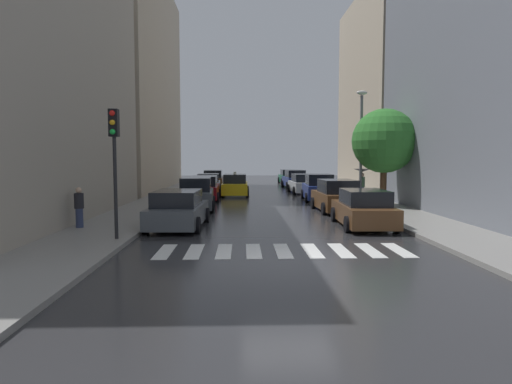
% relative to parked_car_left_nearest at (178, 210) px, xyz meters
% --- Properties ---
extents(ground_plane, '(28.00, 72.00, 0.04)m').
position_rel_parked_car_left_nearest_xyz_m(ground_plane, '(3.86, 17.60, -0.75)').
color(ground_plane, '#2A2A2D').
extents(sidewalk_left, '(3.00, 72.00, 0.15)m').
position_rel_parked_car_left_nearest_xyz_m(sidewalk_left, '(-2.64, 17.60, -0.65)').
color(sidewalk_left, gray).
rests_on(sidewalk_left, ground).
extents(sidewalk_right, '(3.00, 72.00, 0.15)m').
position_rel_parked_car_left_nearest_xyz_m(sidewalk_right, '(10.36, 17.60, -0.65)').
color(sidewalk_right, gray).
rests_on(sidewalk_right, ground).
extents(crosswalk_stripes, '(7.65, 2.20, 0.01)m').
position_rel_parked_car_left_nearest_xyz_m(crosswalk_stripes, '(3.86, -4.75, -0.72)').
color(crosswalk_stripes, silver).
rests_on(crosswalk_stripes, ground).
extents(building_left_near, '(6.00, 18.51, 14.76)m').
position_rel_parked_car_left_nearest_xyz_m(building_left_near, '(-7.14, 1.57, 6.66)').
color(building_left_near, '#9E9384').
rests_on(building_left_near, ground).
extents(building_left_mid, '(6.00, 20.05, 18.62)m').
position_rel_parked_car_left_nearest_xyz_m(building_left_mid, '(-7.14, 22.01, 8.58)').
color(building_left_mid, '#B2A38C').
rests_on(building_left_mid, ground).
extents(building_right_near, '(6.00, 17.37, 19.22)m').
position_rel_parked_car_left_nearest_xyz_m(building_right_near, '(14.86, 2.24, 8.88)').
color(building_right_near, slate).
rests_on(building_right_near, ground).
extents(building_right_mid, '(6.00, 13.27, 15.73)m').
position_rel_parked_car_left_nearest_xyz_m(building_right_mid, '(14.86, 18.02, 7.14)').
color(building_right_mid, '#B2A38C').
rests_on(building_right_mid, ground).
extents(parked_car_left_nearest, '(2.31, 4.70, 1.53)m').
position_rel_parked_car_left_nearest_xyz_m(parked_car_left_nearest, '(0.00, 0.00, 0.00)').
color(parked_car_left_nearest, '#474C51').
rests_on(parked_car_left_nearest, ground).
extents(parked_car_left_second, '(2.15, 4.40, 1.78)m').
position_rel_parked_car_left_nearest_xyz_m(parked_car_left_second, '(0.12, 6.23, 0.10)').
color(parked_car_left_second, '#474C51').
rests_on(parked_car_left_second, ground).
extents(parked_car_left_third, '(2.13, 4.64, 1.64)m').
position_rel_parked_car_left_nearest_xyz_m(parked_car_left_third, '(0.08, 11.87, 0.04)').
color(parked_car_left_third, maroon).
rests_on(parked_car_left_third, ground).
extents(parked_car_left_fourth, '(2.23, 4.44, 1.57)m').
position_rel_parked_car_left_nearest_xyz_m(parked_car_left_fourth, '(-0.07, 17.77, 0.01)').
color(parked_car_left_fourth, '#B2B7BF').
rests_on(parked_car_left_fourth, ground).
extents(parked_car_left_fifth, '(2.04, 4.56, 1.67)m').
position_rel_parked_car_left_nearest_xyz_m(parked_car_left_fifth, '(-0.06, 24.16, 0.05)').
color(parked_car_left_fifth, brown).
rests_on(parked_car_left_fifth, ground).
extents(parked_car_right_nearest, '(2.21, 4.61, 1.55)m').
position_rel_parked_car_left_nearest_xyz_m(parked_car_right_nearest, '(7.63, -0.06, 0.01)').
color(parked_car_right_nearest, brown).
rests_on(parked_car_right_nearest, ground).
extents(parked_car_right_second, '(2.26, 4.36, 1.71)m').
position_rel_parked_car_left_nearest_xyz_m(parked_car_right_second, '(7.63, 5.16, 0.07)').
color(parked_car_right_second, brown).
rests_on(parked_car_right_second, ground).
extents(parked_car_right_third, '(2.17, 4.29, 1.78)m').
position_rel_parked_car_left_nearest_xyz_m(parked_car_right_third, '(7.70, 11.18, 0.10)').
color(parked_car_right_third, navy).
rests_on(parked_car_right_third, ground).
extents(parked_car_right_fourth, '(2.31, 4.21, 1.56)m').
position_rel_parked_car_left_nearest_xyz_m(parked_car_right_fourth, '(7.57, 17.31, 0.01)').
color(parked_car_right_fourth, '#B2B7BF').
rests_on(parked_car_right_fourth, ground).
extents(parked_car_right_fifth, '(2.20, 4.55, 1.69)m').
position_rel_parked_car_left_nearest_xyz_m(parked_car_right_fifth, '(7.61, 23.87, 0.06)').
color(parked_car_right_fifth, navy).
rests_on(parked_car_right_fifth, ground).
extents(parked_car_right_sixth, '(2.21, 4.76, 1.55)m').
position_rel_parked_car_left_nearest_xyz_m(parked_car_right_sixth, '(7.81, 30.65, 0.01)').
color(parked_car_right_sixth, '#0C4C2D').
rests_on(parked_car_right_sixth, ground).
extents(taxi_midroad, '(2.10, 4.32, 1.81)m').
position_rel_parked_car_left_nearest_xyz_m(taxi_midroad, '(2.11, 15.14, 0.04)').
color(taxi_midroad, yellow).
rests_on(taxi_midroad, ground).
extents(pedestrian_foreground, '(0.36, 0.36, 1.57)m').
position_rel_parked_car_left_nearest_xyz_m(pedestrian_foreground, '(-3.70, -0.81, 0.23)').
color(pedestrian_foreground, navy).
rests_on(pedestrian_foreground, sidewalk_left).
extents(pedestrian_by_kerb, '(1.14, 1.14, 1.98)m').
position_rel_parked_car_left_nearest_xyz_m(pedestrian_by_kerb, '(10.40, 10.44, 0.93)').
color(pedestrian_by_kerb, navy).
rests_on(pedestrian_by_kerb, sidewalk_right).
extents(street_tree_right, '(3.61, 3.61, 5.45)m').
position_rel_parked_car_left_nearest_xyz_m(street_tree_right, '(10.63, 6.80, 3.05)').
color(street_tree_right, '#513823').
rests_on(street_tree_right, sidewalk_right).
extents(traffic_light_left_corner, '(0.30, 0.42, 4.30)m').
position_rel_parked_car_left_nearest_xyz_m(traffic_light_left_corner, '(-1.59, -3.33, 2.56)').
color(traffic_light_left_corner, black).
rests_on(traffic_light_left_corner, sidewalk_left).
extents(lamp_post_right, '(0.60, 0.28, 6.49)m').
position_rel_parked_car_left_nearest_xyz_m(lamp_post_right, '(9.41, 7.16, 3.19)').
color(lamp_post_right, '#595B60').
rests_on(lamp_post_right, sidewalk_right).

